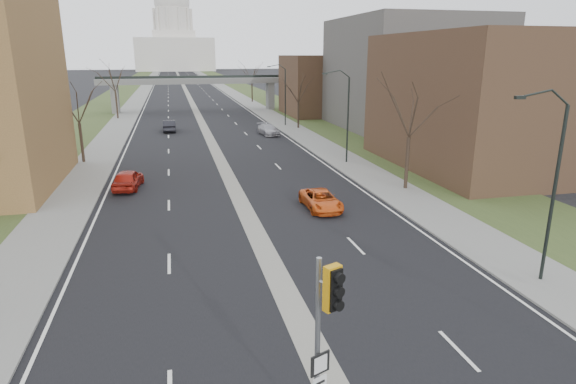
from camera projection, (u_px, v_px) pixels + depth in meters
name	position (u px, v px, depth m)	size (l,w,h in m)	color
road_surface	(184.00, 87.00, 154.31)	(20.00, 600.00, 0.01)	black
median_strip	(184.00, 87.00, 154.32)	(1.20, 600.00, 0.02)	gray
sidewalk_right	(222.00, 86.00, 156.99)	(4.00, 600.00, 0.12)	gray
sidewalk_left	(145.00, 88.00, 151.61)	(4.00, 600.00, 0.12)	gray
grass_verge_right	(240.00, 86.00, 158.34)	(8.00, 600.00, 0.10)	#2C3C1B
grass_verge_left	(126.00, 88.00, 150.26)	(8.00, 600.00, 0.10)	#2C3C1B
commercial_block_near	(489.00, 102.00, 44.02)	(16.00, 20.00, 12.00)	#4D3524
commercial_block_mid	(408.00, 74.00, 66.94)	(18.00, 22.00, 15.00)	#595651
commercial_block_far	(327.00, 85.00, 83.10)	(14.00, 14.00, 10.00)	#4D3524
pedestrian_bridge	(195.00, 85.00, 87.55)	(34.00, 3.00, 6.45)	slate
capitol	(174.00, 41.00, 308.08)	(48.00, 42.00, 55.75)	silver
streetlight_near	(547.00, 133.00, 20.28)	(2.61, 0.20, 8.70)	black
streetlight_mid	(341.00, 90.00, 44.58)	(2.61, 0.20, 8.70)	black
streetlight_far	(280.00, 78.00, 68.88)	(2.61, 0.20, 8.70)	black
tree_left_b	(76.00, 98.00, 45.00)	(6.75, 6.75, 8.81)	#382B21
tree_left_c	(114.00, 75.00, 76.55)	(7.65, 7.65, 9.99)	#382B21
tree_right_a	(411.00, 104.00, 35.77)	(7.20, 7.20, 9.40)	#382B21
tree_right_b	(299.00, 87.00, 66.84)	(6.30, 6.30, 8.22)	#382B21
tree_right_c	(252.00, 69.00, 103.89)	(7.65, 7.65, 9.99)	#382B21
signal_pole_median	(326.00, 321.00, 12.09)	(0.77, 0.89, 5.32)	gray
car_left_near	(128.00, 179.00, 37.58)	(1.83, 4.54, 1.55)	#A31E12
car_left_far	(169.00, 126.00, 65.63)	(1.64, 4.70, 1.55)	black
car_right_near	(321.00, 200.00, 32.68)	(2.11, 4.57, 1.27)	#D85417
car_right_mid	(268.00, 130.00, 62.81)	(1.94, 4.78, 1.39)	#A7A6AD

